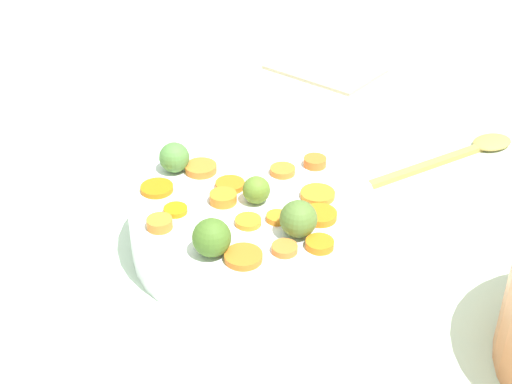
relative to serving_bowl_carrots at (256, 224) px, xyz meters
The scene contains 23 objects.
tabletop 0.05m from the serving_bowl_carrots, 71.85° to the right, with size 2.40×2.40×0.02m, color silver.
serving_bowl_carrots is the anchor object (origin of this frame).
carrot_slice_0 0.10m from the serving_bowl_carrots, 49.71° to the left, with size 0.03×0.03×0.01m, color orange.
carrot_slice_1 0.12m from the serving_bowl_carrots, 116.95° to the left, with size 0.04×0.04×0.01m, color orange.
carrot_slice_2 0.06m from the serving_bowl_carrots, 152.88° to the left, with size 0.02×0.02×0.01m, color orange.
carrot_slice_3 0.13m from the serving_bowl_carrots, 61.56° to the left, with size 0.03×0.03×0.01m, color orange.
carrot_slice_4 0.06m from the serving_bowl_carrots, 113.55° to the left, with size 0.03×0.03×0.01m, color orange.
carrot_slice_5 0.11m from the serving_bowl_carrots, 100.61° to the right, with size 0.03×0.03×0.01m, color orange.
carrot_slice_6 0.12m from the serving_bowl_carrots, 24.59° to the left, with size 0.04×0.04×0.01m, color orange.
carrot_slice_7 0.12m from the serving_bowl_carrots, 159.83° to the left, with size 0.03×0.03×0.01m, color orange.
carrot_slice_8 0.09m from the serving_bowl_carrots, behind, with size 0.04×0.04×0.01m, color orange.
carrot_slice_9 0.08m from the serving_bowl_carrots, 83.48° to the right, with size 0.03×0.03×0.01m, color orange.
carrot_slice_10 0.06m from the serving_bowl_carrots, ahead, with size 0.03×0.03×0.01m, color orange.
carrot_slice_11 0.08m from the serving_bowl_carrots, 142.44° to the right, with size 0.04×0.04×0.01m, color orange.
carrot_slice_12 0.06m from the serving_bowl_carrots, 42.32° to the left, with size 0.03×0.03×0.01m, color orange.
carrot_slice_13 0.11m from the serving_bowl_carrots, 140.41° to the left, with size 0.03×0.03×0.01m, color orange.
carrot_slice_14 0.10m from the serving_bowl_carrots, ahead, with size 0.04×0.04×0.01m, color orange.
brussels_sprout_0 0.10m from the serving_bowl_carrots, 157.08° to the left, with size 0.04×0.04×0.04m, color #557632.
brussels_sprout_1 0.05m from the serving_bowl_carrots, 128.11° to the left, with size 0.03×0.03×0.03m, color olive.
brussels_sprout_2 0.12m from the serving_bowl_carrots, 99.41° to the left, with size 0.04×0.04×0.04m, color #4A7027.
brussels_sprout_3 0.13m from the serving_bowl_carrots, ahead, with size 0.04×0.04×0.04m, color #52863E.
wooden_spoon 0.38m from the serving_bowl_carrots, 110.30° to the right, with size 0.15×0.26×0.01m.
dish_towel 0.54m from the serving_bowl_carrots, 69.82° to the right, with size 0.19×0.13×0.01m, color #CCAF8F.
Camera 1 is at (-0.39, 0.60, 0.56)m, focal length 51.49 mm.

